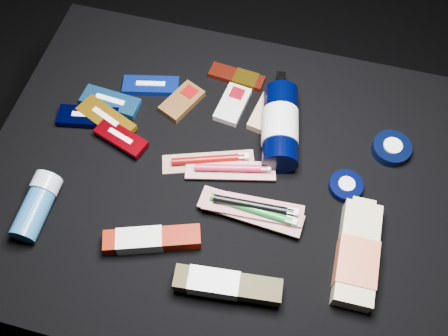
% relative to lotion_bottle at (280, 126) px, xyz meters
% --- Properties ---
extents(ground, '(3.00, 3.00, 0.00)m').
position_rel_lotion_bottle_xyz_m(ground, '(-0.11, -0.13, -0.44)').
color(ground, black).
rests_on(ground, ground).
extents(cloth_table, '(0.98, 0.78, 0.40)m').
position_rel_lotion_bottle_xyz_m(cloth_table, '(-0.11, -0.13, -0.24)').
color(cloth_table, black).
rests_on(cloth_table, ground).
extents(luna_bar_0, '(0.14, 0.08, 0.02)m').
position_rel_lotion_bottle_xyz_m(luna_bar_0, '(-0.31, 0.05, -0.03)').
color(luna_bar_0, '#0F30B9').
rests_on(luna_bar_0, cloth_table).
extents(luna_bar_1, '(0.14, 0.06, 0.02)m').
position_rel_lotion_bottle_xyz_m(luna_bar_1, '(-0.39, -0.01, -0.03)').
color(luna_bar_1, '#1A5BA0').
rests_on(luna_bar_1, cloth_table).
extents(luna_bar_2, '(0.14, 0.07, 0.02)m').
position_rel_lotion_bottle_xyz_m(luna_bar_2, '(-0.42, -0.07, -0.03)').
color(luna_bar_2, black).
rests_on(luna_bar_2, cloth_table).
extents(luna_bar_3, '(0.15, 0.10, 0.02)m').
position_rel_lotion_bottle_xyz_m(luna_bar_3, '(-0.38, -0.06, -0.02)').
color(luna_bar_3, '#BA7C0F').
rests_on(luna_bar_3, cloth_table).
extents(luna_bar_4, '(0.13, 0.08, 0.02)m').
position_rel_lotion_bottle_xyz_m(luna_bar_4, '(-0.33, -0.10, -0.02)').
color(luna_bar_4, '#890009').
rests_on(luna_bar_4, cloth_table).
extents(clif_bar_0, '(0.09, 0.11, 0.02)m').
position_rel_lotion_bottle_xyz_m(clif_bar_0, '(-0.23, 0.03, -0.03)').
color(clif_bar_0, '#543315').
rests_on(clif_bar_0, cloth_table).
extents(clif_bar_1, '(0.07, 0.11, 0.02)m').
position_rel_lotion_bottle_xyz_m(clif_bar_1, '(-0.12, 0.05, -0.03)').
color(clif_bar_1, beige).
rests_on(clif_bar_1, cloth_table).
extents(clif_bar_2, '(0.08, 0.12, 0.02)m').
position_rel_lotion_bottle_xyz_m(clif_bar_2, '(-0.03, 0.06, -0.03)').
color(clif_bar_2, tan).
rests_on(clif_bar_2, cloth_table).
extents(power_bar, '(0.13, 0.05, 0.02)m').
position_rel_lotion_bottle_xyz_m(power_bar, '(-0.12, 0.13, -0.03)').
color(power_bar, maroon).
rests_on(power_bar, cloth_table).
extents(lotion_bottle, '(0.11, 0.25, 0.08)m').
position_rel_lotion_bottle_xyz_m(lotion_bottle, '(0.00, 0.00, 0.00)').
color(lotion_bottle, black).
rests_on(lotion_bottle, cloth_table).
extents(cream_tin_upper, '(0.08, 0.08, 0.03)m').
position_rel_lotion_bottle_xyz_m(cream_tin_upper, '(0.24, 0.02, -0.03)').
color(cream_tin_upper, black).
rests_on(cream_tin_upper, cloth_table).
extents(cream_tin_lower, '(0.07, 0.07, 0.02)m').
position_rel_lotion_bottle_xyz_m(cream_tin_lower, '(0.16, -0.09, -0.03)').
color(cream_tin_lower, black).
rests_on(cream_tin_lower, cloth_table).
extents(bodywash_bottle, '(0.08, 0.22, 0.04)m').
position_rel_lotion_bottle_xyz_m(bodywash_bottle, '(0.20, -0.24, -0.02)').
color(bodywash_bottle, '#CBBA8F').
rests_on(bodywash_bottle, cloth_table).
extents(deodorant_stick, '(0.06, 0.14, 0.06)m').
position_rel_lotion_bottle_xyz_m(deodorant_stick, '(-0.43, -0.30, -0.01)').
color(deodorant_stick, '#1F548A').
rests_on(deodorant_stick, cloth_table).
extents(toothbrush_pack_0, '(0.20, 0.11, 0.02)m').
position_rel_lotion_bottle_xyz_m(toothbrush_pack_0, '(-0.13, -0.10, -0.03)').
color(toothbrush_pack_0, '#A6A19A').
rests_on(toothbrush_pack_0, cloth_table).
extents(toothbrush_pack_1, '(0.19, 0.09, 0.02)m').
position_rel_lotion_bottle_xyz_m(toothbrush_pack_1, '(-0.08, -0.12, -0.02)').
color(toothbrush_pack_1, silver).
rests_on(toothbrush_pack_1, cloth_table).
extents(toothbrush_pack_2, '(0.21, 0.06, 0.02)m').
position_rel_lotion_bottle_xyz_m(toothbrush_pack_2, '(-0.01, -0.20, -0.02)').
color(toothbrush_pack_2, '#B7B0AA').
rests_on(toothbrush_pack_2, cloth_table).
extents(toothbrush_pack_3, '(0.20, 0.06, 0.02)m').
position_rel_lotion_bottle_xyz_m(toothbrush_pack_3, '(-0.01, -0.19, -0.01)').
color(toothbrush_pack_3, '#B9B3AD').
rests_on(toothbrush_pack_3, cloth_table).
extents(toothpaste_carton_red, '(0.19, 0.10, 0.04)m').
position_rel_lotion_bottle_xyz_m(toothpaste_carton_red, '(-0.19, -0.31, -0.02)').
color(toothpaste_carton_red, '#730E00').
rests_on(toothpaste_carton_red, cloth_table).
extents(toothpaste_carton_green, '(0.20, 0.06, 0.04)m').
position_rel_lotion_bottle_xyz_m(toothpaste_carton_green, '(-0.03, -0.36, -0.01)').
color(toothpaste_carton_green, '#30260F').
rests_on(toothpaste_carton_green, cloth_table).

